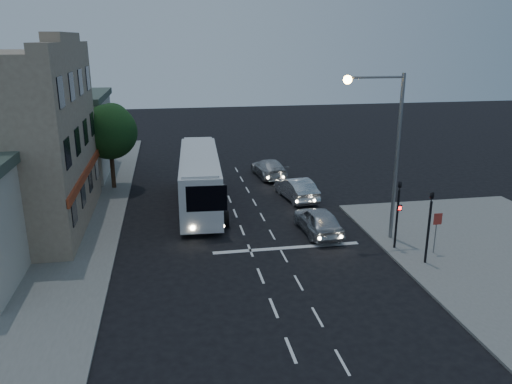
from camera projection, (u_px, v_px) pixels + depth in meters
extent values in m
plane|color=black|center=(257.00, 267.00, 24.63)|extent=(120.00, 120.00, 0.00)
cube|color=slate|center=(21.00, 225.00, 29.98)|extent=(12.00, 50.00, 0.12)
cube|color=silver|center=(291.00, 350.00, 18.04)|extent=(0.12, 1.60, 0.01)
cube|color=silver|center=(274.00, 308.00, 20.86)|extent=(0.12, 1.60, 0.01)
cube|color=silver|center=(261.00, 276.00, 23.68)|extent=(0.12, 1.60, 0.01)
cube|color=silver|center=(250.00, 250.00, 26.51)|extent=(0.12, 1.60, 0.01)
cube|color=silver|center=(242.00, 230.00, 29.33)|extent=(0.12, 1.60, 0.01)
cube|color=silver|center=(235.00, 213.00, 32.15)|extent=(0.12, 1.60, 0.01)
cube|color=silver|center=(229.00, 199.00, 34.98)|extent=(0.12, 1.60, 0.01)
cube|color=silver|center=(225.00, 187.00, 37.80)|extent=(0.12, 1.60, 0.01)
cube|color=silver|center=(220.00, 177.00, 40.62)|extent=(0.12, 1.60, 0.01)
cube|color=silver|center=(342.00, 362.00, 17.36)|extent=(0.10, 1.50, 0.01)
cube|color=silver|center=(317.00, 317.00, 20.19)|extent=(0.10, 1.50, 0.01)
cube|color=silver|center=(299.00, 283.00, 23.01)|extent=(0.10, 1.50, 0.01)
cube|color=silver|center=(284.00, 256.00, 25.83)|extent=(0.10, 1.50, 0.01)
cube|color=silver|center=(272.00, 235.00, 28.66)|extent=(0.10, 1.50, 0.01)
cube|color=silver|center=(262.00, 217.00, 31.48)|extent=(0.10, 1.50, 0.01)
cube|color=silver|center=(254.00, 202.00, 34.30)|extent=(0.10, 1.50, 0.01)
cube|color=silver|center=(247.00, 190.00, 37.12)|extent=(0.10, 1.50, 0.01)
cube|color=silver|center=(242.00, 179.00, 39.95)|extent=(0.10, 1.50, 0.01)
cube|color=silver|center=(236.00, 170.00, 42.77)|extent=(0.10, 1.50, 0.01)
cube|color=silver|center=(287.00, 248.00, 26.84)|extent=(8.00, 0.35, 0.01)
cube|color=silver|center=(200.00, 179.00, 32.96)|extent=(3.06, 11.87, 3.14)
cube|color=silver|center=(199.00, 155.00, 32.49)|extent=(2.65, 11.46, 0.18)
cube|color=black|center=(207.00, 198.00, 27.33)|extent=(2.26, 0.23, 1.47)
cube|color=black|center=(217.00, 167.00, 33.44)|extent=(0.55, 9.79, 0.88)
cube|color=black|center=(180.00, 168.00, 33.03)|extent=(0.55, 9.79, 0.88)
cube|color=#BB2D3D|center=(217.00, 180.00, 34.22)|extent=(0.31, 5.38, 1.37)
cube|color=#BB2D3D|center=(181.00, 182.00, 33.81)|extent=(0.31, 5.38, 1.37)
cylinder|color=black|center=(184.00, 222.00, 29.31)|extent=(0.39, 1.00, 0.98)
cylinder|color=black|center=(226.00, 219.00, 29.71)|extent=(0.39, 1.00, 0.98)
cylinder|color=black|center=(181.00, 190.00, 35.48)|extent=(0.39, 1.00, 0.98)
cylinder|color=black|center=(215.00, 188.00, 35.89)|extent=(0.39, 1.00, 0.98)
cylinder|color=black|center=(180.00, 183.00, 37.05)|extent=(0.39, 1.00, 0.98)
cylinder|color=black|center=(213.00, 182.00, 37.46)|extent=(0.39, 1.00, 0.98)
cylinder|color=#FFF2CC|center=(193.00, 228.00, 27.62)|extent=(0.26, 0.06, 0.25)
cylinder|color=#FFF2CC|center=(223.00, 226.00, 27.90)|extent=(0.26, 0.06, 0.25)
imported|color=#B6B8BC|center=(318.00, 220.00, 28.68)|extent=(2.09, 4.64, 1.55)
imported|color=#BEBEBF|center=(296.00, 189.00, 34.76)|extent=(2.26, 4.85, 1.54)
imported|color=#B5B5B5|center=(269.00, 168.00, 40.42)|extent=(2.49, 5.16, 1.45)
cylinder|color=black|center=(397.00, 219.00, 26.13)|extent=(0.12, 0.12, 3.20)
imported|color=black|center=(400.00, 182.00, 25.53)|extent=(0.15, 0.18, 0.90)
cube|color=black|center=(399.00, 208.00, 25.76)|extent=(0.25, 0.12, 0.30)
cube|color=#FF0C0C|center=(400.00, 208.00, 25.69)|extent=(0.16, 0.02, 0.18)
cylinder|color=black|center=(428.00, 232.00, 24.37)|extent=(0.12, 0.12, 3.20)
imported|color=black|center=(433.00, 192.00, 23.76)|extent=(0.18, 0.15, 0.90)
cylinder|color=slate|center=(435.00, 235.00, 25.65)|extent=(0.06, 0.06, 2.00)
cube|color=#9E2B23|center=(438.00, 219.00, 25.32)|extent=(0.45, 0.03, 0.60)
cylinder|color=slate|center=(397.00, 159.00, 26.66)|extent=(0.20, 0.20, 9.00)
cylinder|color=slate|center=(376.00, 77.00, 25.14)|extent=(3.00, 0.12, 0.12)
sphere|color=#FFBF59|center=(348.00, 80.00, 24.92)|extent=(0.44, 0.44, 0.44)
cube|color=tan|center=(62.00, 46.00, 27.52)|extent=(1.00, 12.00, 0.50)
cube|color=tan|center=(61.00, 37.00, 27.37)|extent=(1.00, 6.00, 0.50)
cube|color=#A1391B|center=(86.00, 173.00, 29.75)|extent=(0.15, 12.00, 0.50)
cube|color=black|center=(74.00, 210.00, 25.75)|extent=(0.06, 1.30, 1.50)
cube|color=black|center=(83.00, 193.00, 28.57)|extent=(0.06, 1.30, 1.50)
cube|color=black|center=(90.00, 179.00, 31.39)|extent=(0.06, 1.30, 1.50)
cube|color=black|center=(96.00, 167.00, 34.22)|extent=(0.06, 1.30, 1.50)
cube|color=black|center=(68.00, 153.00, 24.86)|extent=(0.06, 1.30, 1.50)
cube|color=black|center=(78.00, 141.00, 27.69)|extent=(0.06, 1.30, 1.50)
cube|color=black|center=(86.00, 132.00, 30.51)|extent=(0.06, 1.30, 1.50)
cube|color=black|center=(92.00, 124.00, 33.33)|extent=(0.06, 1.30, 1.50)
cube|color=black|center=(61.00, 92.00, 23.98)|extent=(0.06, 1.30, 1.50)
cube|color=black|center=(72.00, 87.00, 26.80)|extent=(0.06, 1.30, 1.50)
cube|color=black|center=(80.00, 82.00, 29.62)|extent=(0.06, 1.30, 1.50)
cube|color=black|center=(88.00, 78.00, 32.45)|extent=(0.06, 1.30, 1.50)
cube|color=beige|center=(49.00, 138.00, 40.29)|extent=(9.00, 9.00, 6.00)
cube|color=#3F4F44|center=(44.00, 97.00, 39.33)|extent=(9.40, 9.40, 0.50)
cylinder|color=black|center=(113.00, 169.00, 36.93)|extent=(0.32, 0.32, 2.80)
sphere|color=black|center=(109.00, 132.00, 36.11)|extent=(4.00, 4.00, 4.00)
sphere|color=#1C4918|center=(112.00, 121.00, 36.50)|extent=(2.60, 2.60, 2.60)
sphere|color=black|center=(104.00, 128.00, 35.38)|extent=(2.40, 2.40, 2.40)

